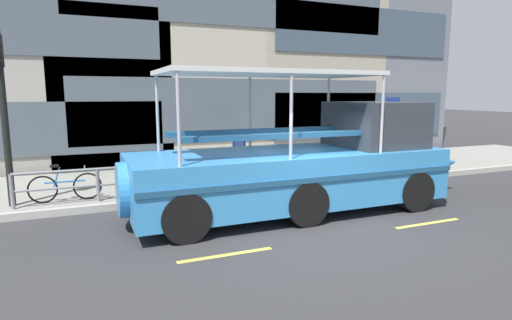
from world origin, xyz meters
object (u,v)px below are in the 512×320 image
leaned_bicycle (65,187)px  pedestrian_mid_left (239,150)px  parking_sign (391,121)px  pedestrian_near_bow (333,144)px  duck_tour_boat (310,165)px  traffic_light_pole (2,100)px

leaned_bicycle → pedestrian_mid_left: size_ratio=1.14×
leaned_bicycle → parking_sign: bearing=1.4°
leaned_bicycle → pedestrian_near_bow: pedestrian_near_bow is taller
duck_tour_boat → pedestrian_near_bow: size_ratio=5.42×
traffic_light_pole → parking_sign: (11.73, 0.29, -0.80)m
pedestrian_mid_left → traffic_light_pole: bearing=-169.6°
traffic_light_pole → leaned_bicycle: size_ratio=2.42×
traffic_light_pole → parking_sign: size_ratio=1.63×
pedestrian_near_bow → leaned_bicycle: bearing=-177.7°
parking_sign → pedestrian_near_bow: size_ratio=1.46×
pedestrian_mid_left → pedestrian_near_bow: bearing=-14.8°
parking_sign → pedestrian_mid_left: parking_sign is taller
traffic_light_pole → leaned_bicycle: 2.49m
traffic_light_pole → leaned_bicycle: traffic_light_pole is taller
traffic_light_pole → pedestrian_near_bow: 9.53m
duck_tour_boat → pedestrian_mid_left: size_ratio=6.30×
duck_tour_boat → leaned_bicycle: bearing=156.7°
traffic_light_pole → parking_sign: traffic_light_pole is taller
pedestrian_near_bow → pedestrian_mid_left: (-3.07, 0.81, -0.15)m
traffic_light_pole → duck_tour_boat: size_ratio=0.44×
traffic_light_pole → duck_tour_boat: bearing=-19.4°
traffic_light_pole → leaned_bicycle: bearing=1.0°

